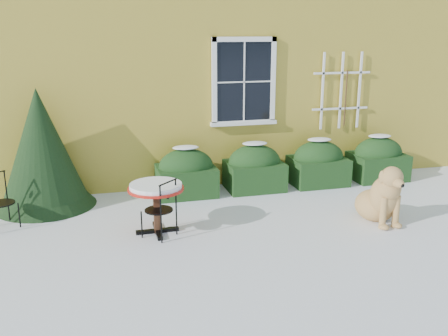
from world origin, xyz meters
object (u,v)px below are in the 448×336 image
object	(u,v)px
bistro_table	(156,192)
dog	(382,198)
patio_chair_far	(0,201)
evergreen_shrub	(43,160)
patio_chair_near	(161,209)

from	to	relation	value
bistro_table	dog	distance (m)	3.47
patio_chair_far	dog	xyz separation A→B (m)	(5.69, -1.30, -0.03)
dog	patio_chair_far	bearing A→B (deg)	165.27
bistro_table	patio_chair_far	world-z (taller)	patio_chair_far
evergreen_shrub	patio_chair_near	distance (m)	2.54
bistro_table	patio_chair_far	size ratio (longest dim) A/B	0.98
evergreen_shrub	bistro_table	world-z (taller)	evergreen_shrub
bistro_table	patio_chair_near	bearing A→B (deg)	-76.32
evergreen_shrub	dog	xyz separation A→B (m)	(5.11, -2.13, -0.42)
patio_chair_far	dog	size ratio (longest dim) A/B	0.76
evergreen_shrub	patio_chair_near	xyz separation A→B (m)	(1.72, -1.83, -0.38)
evergreen_shrub	bistro_table	size ratio (longest dim) A/B	2.45
patio_chair_near	dog	size ratio (longest dim) A/B	0.78
bistro_table	patio_chair_near	xyz separation A→B (m)	(0.04, -0.17, -0.20)
patio_chair_near	patio_chair_far	xyz separation A→B (m)	(-2.30, 0.99, -0.01)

